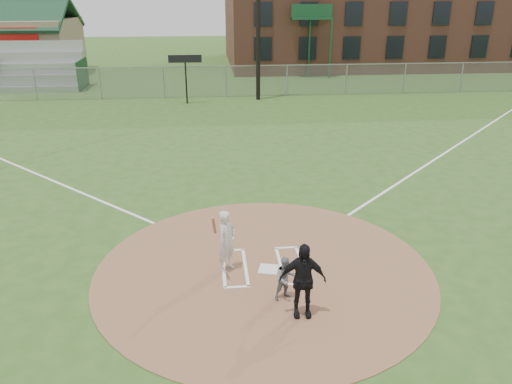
{
  "coord_description": "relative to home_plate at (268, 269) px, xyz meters",
  "views": [
    {
      "loc": [
        -1.25,
        -10.77,
        6.49
      ],
      "look_at": [
        0.0,
        2.0,
        1.3
      ],
      "focal_mm": 35.0,
      "sensor_mm": 36.0,
      "label": 1
    }
  ],
  "objects": [
    {
      "name": "batters_boxes",
      "position": [
        -0.11,
        0.19,
        -0.01
      ],
      "size": [
        2.08,
        1.88,
        0.01
      ],
      "color": "white",
      "rests_on": "dirt_circle"
    },
    {
      "name": "umpire",
      "position": [
        0.48,
        -1.89,
        0.83
      ],
      "size": [
        1.02,
        0.5,
        1.69
      ],
      "primitive_type": "imported",
      "rotation": [
        0.0,
        0.0,
        -0.09
      ],
      "color": "black",
      "rests_on": "dirt_circle"
    },
    {
      "name": "foul_line_first",
      "position": [
        8.89,
        9.04,
        -0.03
      ],
      "size": [
        17.04,
        17.04,
        0.01
      ],
      "primitive_type": "cube",
      "rotation": [
        0.0,
        0.0,
        -0.79
      ],
      "color": "white",
      "rests_on": "ground"
    },
    {
      "name": "ground",
      "position": [
        -0.11,
        0.04,
        -0.04
      ],
      "size": [
        140.0,
        140.0,
        0.0
      ],
      "primitive_type": "plane",
      "color": "#2D521C",
      "rests_on": "ground"
    },
    {
      "name": "foul_line_third",
      "position": [
        -9.11,
        9.04,
        -0.03
      ],
      "size": [
        17.04,
        17.04,
        0.01
      ],
      "primitive_type": "cube",
      "rotation": [
        0.0,
        0.0,
        0.79
      ],
      "color": "white",
      "rests_on": "ground"
    },
    {
      "name": "dirt_circle",
      "position": [
        -0.11,
        0.04,
        -0.03
      ],
      "size": [
        8.4,
        8.4,
        0.02
      ],
      "primitive_type": "cylinder",
      "color": "#916244",
      "rests_on": "ground"
    },
    {
      "name": "bleachers",
      "position": [
        -13.11,
        26.24,
        1.55
      ],
      "size": [
        6.08,
        3.2,
        3.2
      ],
      "color": "#B7BABF",
      "rests_on": "ground"
    },
    {
      "name": "catcher",
      "position": [
        0.23,
        -1.26,
        0.5
      ],
      "size": [
        0.6,
        0.53,
        1.03
      ],
      "primitive_type": "imported",
      "rotation": [
        0.0,
        0.0,
        0.32
      ],
      "color": "slate",
      "rests_on": "dirt_circle"
    },
    {
      "name": "scoreboard_sign",
      "position": [
        -2.61,
        20.24,
        2.35
      ],
      "size": [
        2.0,
        0.1,
        2.93
      ],
      "color": "black",
      "rests_on": "ground"
    },
    {
      "name": "batter_at_plate",
      "position": [
        -1.02,
        0.12,
        0.78
      ],
      "size": [
        0.69,
        1.05,
        1.78
      ],
      "color": "silver",
      "rests_on": "dirt_circle"
    },
    {
      "name": "outfield_fence",
      "position": [
        -0.11,
        22.04,
        0.98
      ],
      "size": [
        56.08,
        0.08,
        2.03
      ],
      "color": "slate",
      "rests_on": "ground"
    },
    {
      "name": "home_plate",
      "position": [
        0.0,
        0.0,
        0.0
      ],
      "size": [
        0.58,
        0.58,
        0.03
      ],
      "primitive_type": "cube",
      "rotation": [
        0.0,
        0.0,
        -0.27
      ],
      "color": "silver",
      "rests_on": "dirt_circle"
    }
  ]
}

